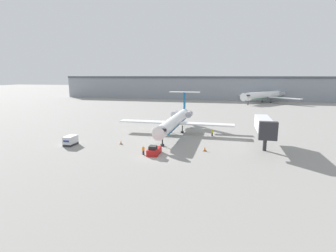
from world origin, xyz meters
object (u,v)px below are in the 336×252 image
Objects in this scene: pushback_tug at (154,151)px; worker_near_tug at (143,150)px; traffic_cone_right at (205,149)px; airplane_parked_far_left at (266,95)px; airplane_main at (175,120)px; jet_bridge at (264,126)px; traffic_cone_left at (121,142)px; luggage_cart at (71,141)px; worker_by_wing at (212,133)px.

pushback_tug reaches higher than worker_near_tug.
traffic_cone_right is (8.93, 4.19, -0.29)m from pushback_tug.
airplane_parked_far_left is (33.92, 102.12, 3.03)m from worker_near_tug.
airplane_main reaches higher than pushback_tug.
jet_bridge is at bearing 25.24° from traffic_cone_right.
pushback_tug is 1.98m from worker_near_tug.
jet_bridge is (22.00, 10.11, 3.59)m from worker_near_tug.
jet_bridge is (28.95, 4.10, 4.05)m from traffic_cone_left.
airplane_parked_far_left is at bearing 69.03° from airplane_main.
traffic_cone_left is (-8.81, 5.37, -0.29)m from pushback_tug.
airplane_main is 2.43× the size of jet_bridge.
jet_bridge reaches higher than luggage_cart.
jet_bridge is (19.90, -9.00, 1.22)m from airplane_main.
jet_bridge is at bearing 10.51° from luggage_cart.
worker_by_wing is 21.84m from traffic_cone_left.
luggage_cart is at bearing 170.21° from worker_near_tug.
jet_bridge is (-11.92, -92.01, 0.56)m from airplane_parked_far_left.
traffic_cone_left is at bearing 139.13° from worker_near_tug.
airplane_parked_far_left is (40.87, 96.11, 3.49)m from traffic_cone_left.
luggage_cart is 31.95m from worker_by_wing.
pushback_tug reaches higher than traffic_cone_right.
pushback_tug is at bearing -31.38° from traffic_cone_left.
worker_by_wing is 13.62m from jet_bridge.
pushback_tug is 0.11× the size of airplane_parked_far_left.
luggage_cart is 111.48m from airplane_parked_far_left.
airplane_parked_far_left is 2.76× the size of jet_bridge.
worker_near_tug is 0.13× the size of jet_bridge.
pushback_tug reaches higher than worker_by_wing.
traffic_cone_right is at bearing 24.09° from worker_near_tug.
jet_bridge is at bearing -97.38° from airplane_parked_far_left.
traffic_cone_right is (8.69, -14.29, -2.83)m from airplane_main.
luggage_cart is at bearing -117.10° from airplane_parked_far_left.
airplane_main is 18.20× the size of worker_by_wing.
airplane_main is at bearing 55.36° from traffic_cone_left.
traffic_cone_left is (-18.34, -11.85, -0.46)m from worker_by_wing.
worker_near_tug is at bearing -96.27° from airplane_main.
pushback_tug is (-0.24, -18.47, -2.54)m from airplane_main.
luggage_cart is at bearing -152.08° from worker_by_wing.
traffic_cone_left is (9.89, 3.11, -0.59)m from luggage_cart.
traffic_cone_left is (-6.95, 6.01, -0.47)m from worker_near_tug.
traffic_cone_right is 0.07× the size of jet_bridge.
airplane_parked_far_left is at bearing 62.90° from luggage_cart.
airplane_parked_far_left reaches higher than luggage_cart.
jet_bridge reaches higher than traffic_cone_right.
luggage_cart is at bearing 173.08° from pushback_tug.
traffic_cone_right reaches higher than traffic_cone_left.
worker_near_tug is at bearing -155.32° from jet_bridge.
pushback_tug is 10.32m from traffic_cone_left.
worker_by_wing is 87.27m from airplane_parked_far_left.
airplane_main is 16.17m from traffic_cone_left.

